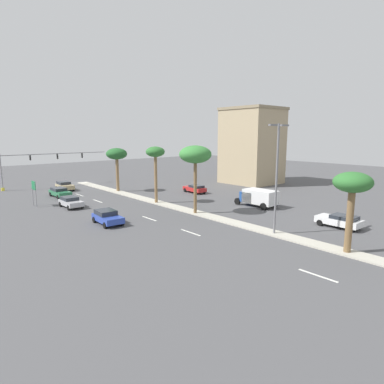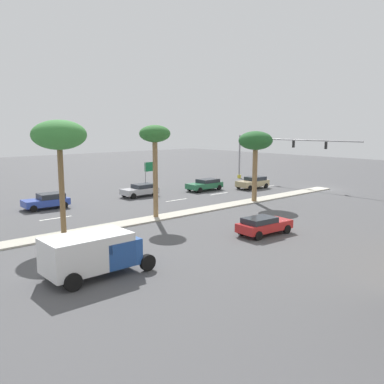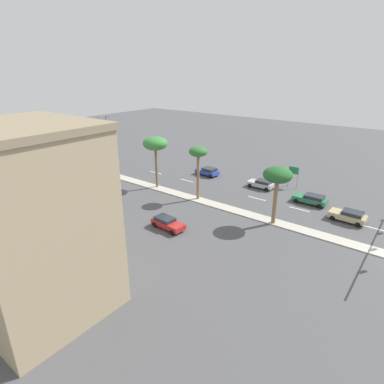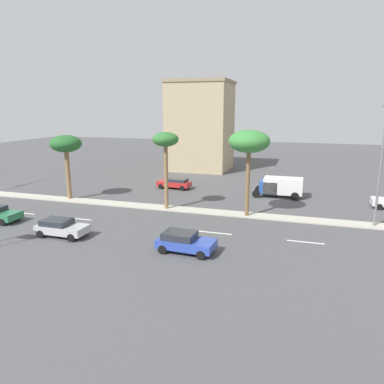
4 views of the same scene
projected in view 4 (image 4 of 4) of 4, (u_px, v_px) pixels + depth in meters
ground_plane at (222, 213)px, 35.53m from camera, size 160.00×160.00×0.00m
median_curb at (319, 221)px, 32.91m from camera, size 1.80×80.80×0.12m
lane_stripe_rear at (23, 213)px, 35.64m from camera, size 0.20×2.80×0.01m
lane_stripe_mid at (78, 219)px, 33.80m from camera, size 0.20×2.80×0.01m
lane_stripe_inboard at (215, 233)px, 29.98m from camera, size 0.20×2.80×0.01m
lane_stripe_near at (305, 242)px, 27.91m from camera, size 0.20×2.80×0.01m
commercial_building at (201, 126)px, 59.92m from camera, size 9.35×9.93×14.44m
palm_tree_center at (66, 145)px, 39.68m from camera, size 3.41×3.41×7.09m
palm_tree_front at (166, 143)px, 35.45m from camera, size 2.57×2.57×7.68m
palm_tree_right at (249, 143)px, 32.96m from camera, size 3.78×3.78×8.03m
street_lamp_trailing at (382, 157)px, 30.17m from camera, size 2.90×0.24×10.25m
sedan_silver_leading at (61, 227)px, 29.09m from camera, size 2.01×4.05×1.36m
sedan_blue_left at (184, 241)px, 25.91m from camera, size 2.30×4.20×1.43m
sedan_red_far at (175, 183)px, 46.35m from camera, size 2.11×4.35×1.32m
box_truck at (279, 186)px, 41.96m from camera, size 2.65×5.51×2.24m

